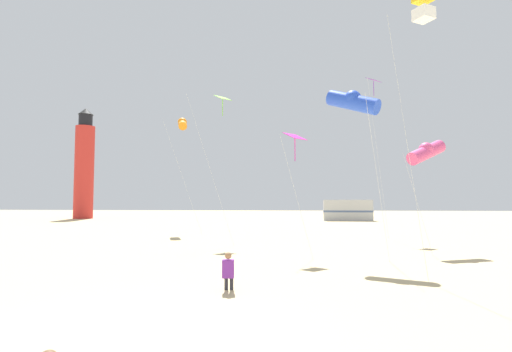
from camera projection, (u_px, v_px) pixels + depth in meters
ground at (123, 345)px, 7.16m from camera, size 200.00×200.00×0.00m
kite_flyer_standing at (228, 271)px, 11.37m from camera, size 0.36×0.52×1.16m
kite_tube_blue at (353, 101)px, 17.28m from camera, size 2.74×2.53×7.79m
kite_box_gold at (423, 6)px, 14.29m from camera, size 1.62×1.71×10.44m
kite_diamond_lime at (222, 103)px, 25.22m from camera, size 3.24×2.73×9.60m
kite_tube_rainbow at (426, 152)px, 20.41m from camera, size 2.45×2.13×5.94m
kite_diamond_violet at (374, 87)px, 28.49m from camera, size 1.32×1.32×11.76m
kite_tube_orange at (182, 124)px, 33.03m from camera, size 3.08×3.33×9.95m
kite_diamond_magenta at (295, 140)px, 18.62m from camera, size 1.50×1.40×5.96m
lighthouse_distant at (84, 167)px, 58.70m from camera, size 2.80×2.80×16.80m
rv_van_silver at (348, 210)px, 52.31m from camera, size 6.55×2.65×2.80m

